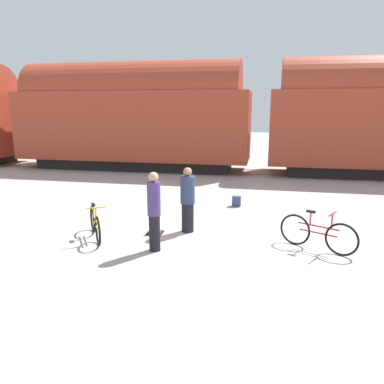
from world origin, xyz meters
TOP-DOWN VIEW (x-y plane):
  - ground_plane at (0.00, 0.00)m, footprint 80.00×80.00m
  - freight_train at (0.00, 10.15)m, footprint 51.04×3.15m
  - rail_near at (0.00, 9.43)m, footprint 63.04×0.07m
  - rail_far at (0.00, 10.87)m, footprint 63.04×0.07m
  - bicycle_yellow at (-3.67, -0.43)m, footprint 0.97×1.45m
  - bicycle_maroon at (1.66, -0.13)m, footprint 1.65×0.90m
  - person_in_purple at (-1.98, -0.91)m, footprint 0.30×0.30m
  - person_in_navy at (-1.52, 0.55)m, footprint 0.37×0.37m
  - backpack at (-0.48, 3.38)m, footprint 0.28×0.20m
  - traffic_cone at (-2.32, 0.22)m, footprint 0.40×0.40m

SIDE VIEW (x-z plane):
  - ground_plane at x=0.00m, z-range 0.00..0.00m
  - rail_near at x=0.00m, z-range 0.00..0.01m
  - rail_far at x=0.00m, z-range 0.00..0.01m
  - backpack at x=-0.48m, z-range 0.00..0.34m
  - traffic_cone at x=-2.32m, z-range -0.02..0.53m
  - bicycle_yellow at x=-3.67m, z-range -0.06..0.81m
  - bicycle_maroon at x=1.66m, z-range -0.07..0.86m
  - person_in_navy at x=-1.52m, z-range 0.00..1.71m
  - person_in_purple at x=-1.98m, z-range 0.02..1.85m
  - freight_train at x=0.00m, z-range 0.12..5.58m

